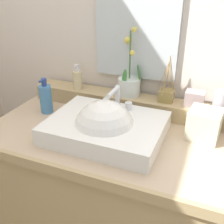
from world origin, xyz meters
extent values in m
cube|color=beige|center=(0.00, 0.42, 1.26)|extent=(2.74, 0.20, 2.52)
cube|color=tan|center=(0.00, 0.00, 0.41)|extent=(1.13, 0.60, 0.83)
cube|color=tan|center=(0.00, 0.00, 0.84)|extent=(1.16, 0.62, 0.04)
cube|color=tan|center=(0.00, -0.31, 0.84)|extent=(1.16, 0.02, 0.04)
cube|color=tan|center=(0.00, 0.24, 0.90)|extent=(1.09, 0.12, 0.08)
cube|color=white|center=(-0.02, -0.04, 0.90)|extent=(0.49, 0.38, 0.08)
sphere|color=white|center=(-0.02, -0.06, 0.90)|extent=(0.26, 0.26, 0.26)
cylinder|color=silver|center=(-0.02, 0.09, 0.99)|extent=(0.02, 0.02, 0.10)
cylinder|color=silver|center=(-0.02, 0.03, 1.04)|extent=(0.02, 0.11, 0.02)
sphere|color=silver|center=(-0.02, 0.09, 1.04)|extent=(0.03, 0.03, 0.03)
cylinder|color=silver|center=(-0.08, 0.09, 0.96)|extent=(0.03, 0.03, 0.04)
cylinder|color=silver|center=(0.03, 0.09, 0.96)|extent=(0.03, 0.03, 0.04)
cylinder|color=silver|center=(-0.02, 0.25, 0.99)|extent=(0.11, 0.11, 0.09)
cylinder|color=tan|center=(-0.02, 0.25, 1.03)|extent=(0.10, 0.10, 0.01)
cylinder|color=#476B38|center=(-0.02, 0.25, 1.15)|extent=(0.01, 0.01, 0.23)
ellipsoid|color=#387033|center=(0.02, 0.26, 1.05)|extent=(0.03, 0.03, 0.09)
ellipsoid|color=#387033|center=(-0.04, 0.21, 1.05)|extent=(0.03, 0.03, 0.08)
ellipsoid|color=#387033|center=(0.01, 0.28, 1.05)|extent=(0.04, 0.04, 0.10)
sphere|color=gold|center=(-0.01, 0.25, 1.16)|extent=(0.02, 0.02, 0.02)
sphere|color=gold|center=(-0.05, 0.27, 1.21)|extent=(0.03, 0.03, 0.03)
sphere|color=gold|center=(-0.02, 0.28, 1.27)|extent=(0.02, 0.02, 0.02)
cylinder|color=beige|center=(-0.31, 0.23, 0.99)|extent=(0.05, 0.05, 0.10)
cylinder|color=silver|center=(-0.31, 0.23, 1.05)|extent=(0.02, 0.02, 0.02)
cylinder|color=silver|center=(-0.31, 0.23, 1.07)|extent=(0.02, 0.02, 0.02)
cylinder|color=silver|center=(-0.31, 0.21, 1.07)|extent=(0.01, 0.03, 0.01)
cylinder|color=#A29CA8|center=(0.42, 0.22, 0.99)|extent=(0.07, 0.07, 0.10)
cube|color=olive|center=(0.17, 0.25, 0.97)|extent=(0.07, 0.07, 0.06)
cylinder|color=#9E7A4C|center=(0.18, 0.25, 1.06)|extent=(0.03, 0.00, 0.15)
cylinder|color=#9E7A4C|center=(0.18, 0.27, 1.08)|extent=(0.03, 0.04, 0.18)
cylinder|color=#9E7A4C|center=(0.16, 0.26, 1.06)|extent=(0.02, 0.03, 0.14)
cylinder|color=#9E7A4C|center=(0.14, 0.26, 1.07)|extent=(0.05, 0.03, 0.15)
cylinder|color=#9E7A4C|center=(0.16, 0.24, 1.07)|extent=(0.02, 0.01, 0.15)
cylinder|color=#9E7A4C|center=(0.16, 0.22, 1.06)|extent=(0.02, 0.05, 0.13)
cylinder|color=#9E7A4C|center=(0.18, 0.23, 1.08)|extent=(0.02, 0.03, 0.18)
cube|color=gray|center=(0.30, 0.24, 0.98)|extent=(0.09, 0.07, 0.07)
cylinder|color=teal|center=(-0.40, 0.06, 0.93)|extent=(0.06, 0.06, 0.14)
cylinder|color=navy|center=(-0.40, 0.06, 1.02)|extent=(0.02, 0.02, 0.02)
cylinder|color=navy|center=(-0.40, 0.06, 1.03)|extent=(0.03, 0.03, 0.02)
cylinder|color=navy|center=(-0.40, 0.04, 1.04)|extent=(0.01, 0.03, 0.01)
cube|color=beige|center=(0.37, 0.11, 0.93)|extent=(0.14, 0.14, 0.13)
cube|color=silver|center=(-0.02, 0.31, 1.32)|extent=(0.42, 0.02, 0.60)
camera|label=1|loc=(0.39, -0.99, 1.50)|focal=44.22mm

